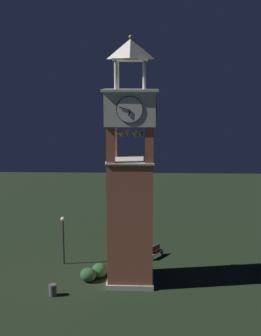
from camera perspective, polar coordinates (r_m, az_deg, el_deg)
ground at (r=33.58m, az=0.00°, el=-14.13°), size 80.00×80.00×0.00m
clock_tower at (r=31.30m, az=0.00°, el=-2.44°), size 3.71×3.71×17.24m
park_bench at (r=37.53m, az=3.20°, el=-10.59°), size 1.28×1.56×0.95m
lamp_post at (r=35.84m, az=-8.56°, el=-7.99°), size 0.36×0.36×3.88m
trash_bin at (r=31.73m, az=-9.88°, el=-15.05°), size 0.52×0.52×0.80m
shrub_near_entry at (r=33.99m, az=-3.99°, el=-12.87°), size 1.14×1.14×1.05m
shrub_left_of_tower at (r=33.45m, az=-5.41°, el=-13.37°), size 1.17×1.17×0.97m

